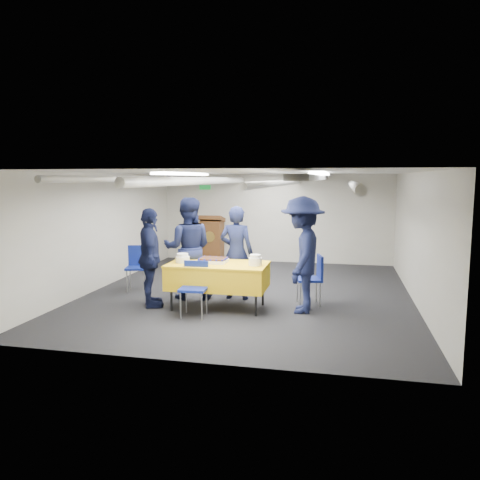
{
  "coord_description": "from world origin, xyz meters",
  "views": [
    {
      "loc": [
        1.7,
        -8.62,
        2.19
      ],
      "look_at": [
        -0.14,
        -0.2,
        1.05
      ],
      "focal_mm": 35.0,
      "sensor_mm": 36.0,
      "label": 1
    }
  ],
  "objects_px": {
    "chair_near": "(195,283)",
    "sheet_cake": "(213,260)",
    "chair_left": "(138,263)",
    "sailor_c": "(150,258)",
    "podium": "(212,239)",
    "sailor_a": "(236,253)",
    "serving_table": "(218,276)",
    "chair_right": "(314,275)",
    "sailor_b": "(188,248)",
    "sailor_d": "(302,255)"
  },
  "relations": [
    {
      "from": "chair_near",
      "to": "sheet_cake",
      "type": "bearing_deg",
      "value": 73.15
    },
    {
      "from": "chair_near",
      "to": "chair_left",
      "type": "distance_m",
      "value": 2.17
    },
    {
      "from": "chair_near",
      "to": "sailor_c",
      "type": "height_order",
      "value": "sailor_c"
    },
    {
      "from": "podium",
      "to": "chair_near",
      "type": "xyz_separation_m",
      "value": [
        1.03,
        -4.66,
        -0.08
      ]
    },
    {
      "from": "sailor_a",
      "to": "podium",
      "type": "bearing_deg",
      "value": -63.93
    },
    {
      "from": "serving_table",
      "to": "chair_left",
      "type": "xyz_separation_m",
      "value": [
        -1.9,
        0.95,
        -0.03
      ]
    },
    {
      "from": "chair_near",
      "to": "sailor_c",
      "type": "bearing_deg",
      "value": 160.22
    },
    {
      "from": "podium",
      "to": "sailor_a",
      "type": "relative_size",
      "value": 0.74
    },
    {
      "from": "sheet_cake",
      "to": "chair_right",
      "type": "bearing_deg",
      "value": 17.02
    },
    {
      "from": "sailor_b",
      "to": "podium",
      "type": "bearing_deg",
      "value": -92.72
    },
    {
      "from": "sailor_a",
      "to": "sailor_b",
      "type": "bearing_deg",
      "value": 12.8
    },
    {
      "from": "podium",
      "to": "sailor_d",
      "type": "xyz_separation_m",
      "value": [
        2.68,
        -4.1,
        0.34
      ]
    },
    {
      "from": "sailor_a",
      "to": "sailor_c",
      "type": "xyz_separation_m",
      "value": [
        -1.32,
        -0.83,
        -0.0
      ]
    },
    {
      "from": "chair_near",
      "to": "sailor_a",
      "type": "bearing_deg",
      "value": 69.76
    },
    {
      "from": "chair_right",
      "to": "sailor_c",
      "type": "distance_m",
      "value": 2.83
    },
    {
      "from": "sheet_cake",
      "to": "chair_right",
      "type": "relative_size",
      "value": 0.55
    },
    {
      "from": "sailor_d",
      "to": "sailor_b",
      "type": "bearing_deg",
      "value": -100.78
    },
    {
      "from": "podium",
      "to": "chair_right",
      "type": "distance_m",
      "value": 4.61
    },
    {
      "from": "podium",
      "to": "serving_table",
      "type": "bearing_deg",
      "value": -72.91
    },
    {
      "from": "sheet_cake",
      "to": "chair_near",
      "type": "height_order",
      "value": "chair_near"
    },
    {
      "from": "serving_table",
      "to": "sheet_cake",
      "type": "height_order",
      "value": "sheet_cake"
    },
    {
      "from": "sailor_b",
      "to": "sailor_d",
      "type": "xyz_separation_m",
      "value": [
        2.11,
        -0.45,
        0.03
      ]
    },
    {
      "from": "sailor_b",
      "to": "chair_near",
      "type": "bearing_deg",
      "value": 102.44
    },
    {
      "from": "sailor_a",
      "to": "sailor_c",
      "type": "distance_m",
      "value": 1.56
    },
    {
      "from": "serving_table",
      "to": "sailor_c",
      "type": "bearing_deg",
      "value": -172.67
    },
    {
      "from": "sailor_b",
      "to": "sailor_d",
      "type": "height_order",
      "value": "sailor_d"
    },
    {
      "from": "chair_right",
      "to": "sailor_b",
      "type": "xyz_separation_m",
      "value": [
        -2.28,
        -0.03,
        0.39
      ]
    },
    {
      "from": "chair_left",
      "to": "sailor_c",
      "type": "height_order",
      "value": "sailor_c"
    },
    {
      "from": "chair_right",
      "to": "chair_near",
      "type": "bearing_deg",
      "value": -150.4
    },
    {
      "from": "podium",
      "to": "chair_left",
      "type": "xyz_separation_m",
      "value": [
        -0.61,
        -3.23,
        -0.08
      ]
    },
    {
      "from": "sheet_cake",
      "to": "chair_right",
      "type": "height_order",
      "value": "chair_right"
    },
    {
      "from": "sailor_b",
      "to": "sailor_c",
      "type": "height_order",
      "value": "sailor_b"
    },
    {
      "from": "chair_left",
      "to": "sailor_b",
      "type": "bearing_deg",
      "value": -19.4
    },
    {
      "from": "sailor_d",
      "to": "serving_table",
      "type": "bearing_deg",
      "value": -85.13
    },
    {
      "from": "serving_table",
      "to": "sailor_b",
      "type": "distance_m",
      "value": 0.96
    },
    {
      "from": "podium",
      "to": "chair_near",
      "type": "height_order",
      "value": "podium"
    },
    {
      "from": "chair_right",
      "to": "sailor_d",
      "type": "distance_m",
      "value": 0.66
    },
    {
      "from": "podium",
      "to": "sailor_b",
      "type": "xyz_separation_m",
      "value": [
        0.58,
        -3.65,
        0.31
      ]
    },
    {
      "from": "serving_table",
      "to": "podium",
      "type": "relative_size",
      "value": 1.33
    },
    {
      "from": "serving_table",
      "to": "chair_left",
      "type": "bearing_deg",
      "value": 153.3
    },
    {
      "from": "sheet_cake",
      "to": "sailor_d",
      "type": "bearing_deg",
      "value": 1.32
    },
    {
      "from": "chair_near",
      "to": "chair_left",
      "type": "height_order",
      "value": "same"
    },
    {
      "from": "serving_table",
      "to": "sailor_c",
      "type": "relative_size",
      "value": 0.98
    },
    {
      "from": "sailor_a",
      "to": "sailor_d",
      "type": "relative_size",
      "value": 0.89
    },
    {
      "from": "sailor_c",
      "to": "podium",
      "type": "bearing_deg",
      "value": -23.99
    },
    {
      "from": "serving_table",
      "to": "sailor_d",
      "type": "distance_m",
      "value": 1.45
    },
    {
      "from": "serving_table",
      "to": "sailor_a",
      "type": "height_order",
      "value": "sailor_a"
    },
    {
      "from": "serving_table",
      "to": "podium",
      "type": "height_order",
      "value": "podium"
    },
    {
      "from": "sailor_c",
      "to": "sheet_cake",
      "type": "bearing_deg",
      "value": -104.75
    },
    {
      "from": "chair_right",
      "to": "chair_left",
      "type": "relative_size",
      "value": 1.0
    }
  ]
}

